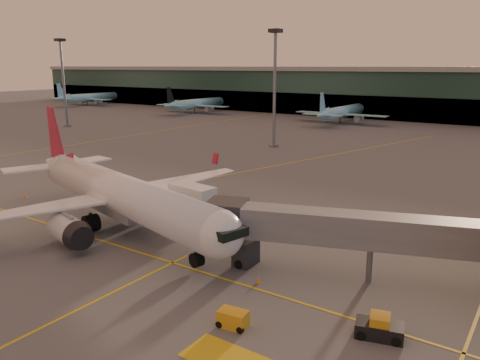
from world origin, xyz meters
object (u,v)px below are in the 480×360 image
Objects in this scene: catering_truck at (193,201)px; pushback_tug at (379,328)px; main_airplane at (117,194)px; gpu_cart at (233,319)px.

catering_truck reaches higher than pushback_tug.
gpu_cart is (22.58, -9.52, -3.45)m from main_airplane.
pushback_tug is at bearing 4.99° from main_airplane.
main_airplane is 8.61m from catering_truck.
catering_truck is (5.60, 6.36, -1.52)m from main_airplane.
gpu_cart is at bearing -36.71° from catering_truck.
gpu_cart is at bearing -168.35° from pushback_tug.
main_airplane reaches higher than catering_truck.
main_airplane is 6.82× the size of catering_truck.
pushback_tug is (25.86, -11.31, -1.87)m from catering_truck.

